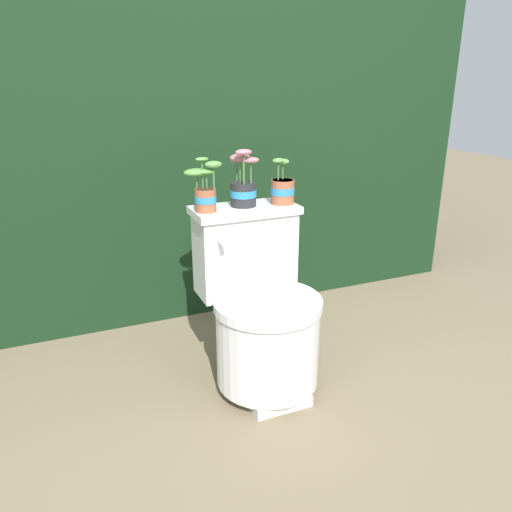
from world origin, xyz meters
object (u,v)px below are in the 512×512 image
Objects in this scene: potted_plant_left at (204,190)px; potted_plant_midleft at (243,187)px; potted_plant_middle at (282,189)px; toilet at (260,313)px.

potted_plant_left is 0.17m from potted_plant_midleft.
toilet is at bearing -137.21° from potted_plant_middle.
potted_plant_midleft reaches higher than potted_plant_middle.
toilet is at bearing -41.95° from potted_plant_left.
toilet is 3.09× the size of potted_plant_midleft.
potted_plant_middle is at bearing 42.79° from toilet.
potted_plant_midleft reaches higher than toilet.
potted_plant_midleft is 1.25× the size of potted_plant_middle.
toilet is at bearing -89.36° from potted_plant_midleft.
potted_plant_midleft reaches higher than potted_plant_left.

